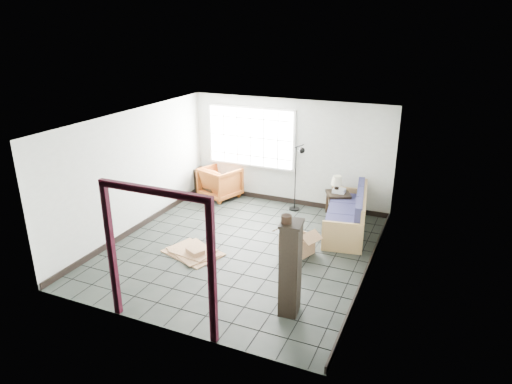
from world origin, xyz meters
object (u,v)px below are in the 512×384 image
at_px(futon_sofa, 349,217).
at_px(side_table, 338,197).
at_px(armchair, 220,181).
at_px(tall_shelf, 290,268).

height_order(futon_sofa, side_table, futon_sofa).
distance_m(armchair, side_table, 3.07).
xyz_separation_m(futon_sofa, tall_shelf, (-0.17, -3.29, 0.44)).
height_order(side_table, tall_shelf, tall_shelf).
bearing_deg(tall_shelf, futon_sofa, 79.85).
xyz_separation_m(side_table, tall_shelf, (0.25, -4.01, 0.30)).
bearing_deg(tall_shelf, armchair, 122.45).
bearing_deg(tall_shelf, side_table, 86.40).
bearing_deg(side_table, futon_sofa, -59.75).
relative_size(futon_sofa, side_table, 3.22).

